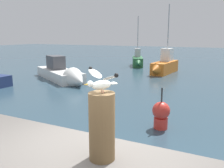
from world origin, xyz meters
name	(u,v)px	position (x,y,z in m)	size (l,w,h in m)	color
mooring_post	(102,127)	(0.15, -0.56, 1.94)	(0.29, 0.29, 0.77)	brown
seagull	(101,81)	(0.15, -0.57, 2.44)	(0.55, 0.42, 0.25)	#C67060
boat_green	(138,60)	(-6.65, 18.84, 0.55)	(2.20, 3.70, 4.72)	#2D6B3D
boat_white	(64,74)	(-8.32, 9.63, 0.43)	(6.04, 4.43, 1.88)	silver
boat_orange	(164,66)	(-3.29, 15.54, 0.61)	(1.40, 4.33, 5.24)	orange
channel_buoy	(161,114)	(-0.48, 4.43, 0.48)	(0.56, 0.56, 1.33)	red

